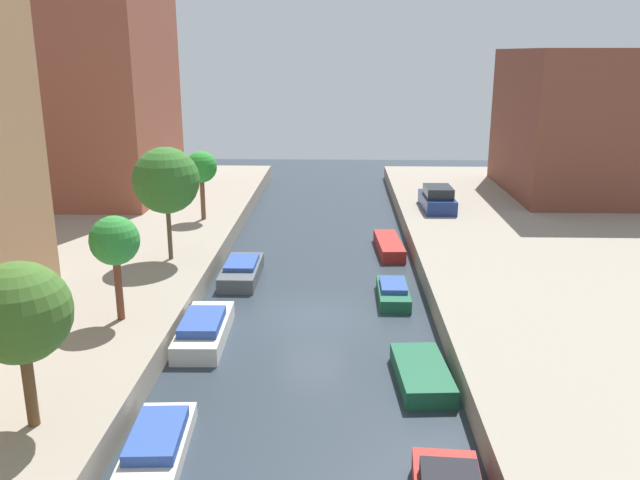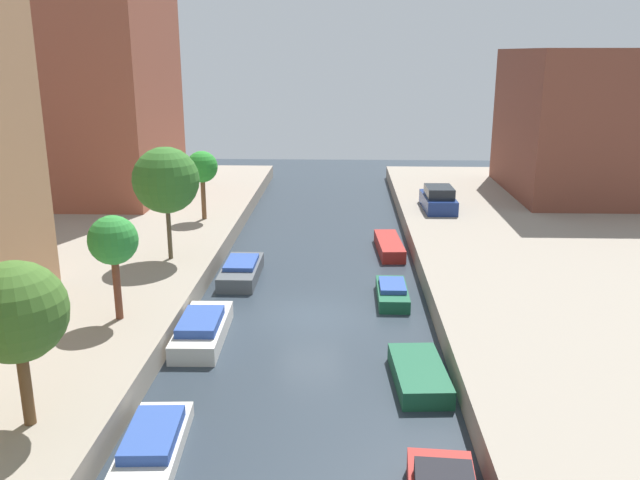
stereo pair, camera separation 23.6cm
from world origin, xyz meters
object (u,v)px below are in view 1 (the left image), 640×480
Objects in this scene: moored_boat_right_3 at (393,293)px; parked_car at (437,199)px; low_block_right at (584,123)px; street_tree_4 at (201,168)px; street_tree_3 at (166,181)px; moored_boat_left_2 at (204,330)px; moored_boat_right_2 at (422,374)px; street_tree_2 at (115,242)px; moored_boat_right_4 at (389,246)px; street_tree_1 at (20,313)px; moored_boat_left_1 at (155,449)px; apartment_tower_far at (79,14)px; moored_boat_left_3 at (242,271)px.

parked_car is at bearing 74.39° from moored_boat_right_3.
street_tree_4 is at bearing -160.93° from low_block_right.
street_tree_3 is 1.56× the size of moored_boat_right_3.
moored_boat_left_2 is 1.24× the size of moored_boat_right_2.
moored_boat_left_2 is (-22.03, -23.74, -5.49)m from low_block_right.
parked_car is 21.57m from moored_boat_right_2.
street_tree_3 is at bearing 90.00° from street_tree_2.
street_tree_1 is at bearing -118.99° from moored_boat_right_4.
low_block_right is 12.84m from parked_car.
parked_car is 1.16× the size of moored_boat_right_2.
street_tree_2 is 0.85× the size of moored_boat_left_1.
moored_boat_right_2 is at bearing -51.44° from apartment_tower_far.
street_tree_4 is 21.57m from moored_boat_right_2.
street_tree_3 reaches higher than moored_boat_right_3.
moored_boat_left_3 reaches higher than moored_boat_right_4.
moored_boat_right_3 is at bearing -41.45° from apartment_tower_far.
moored_boat_left_3 is 7.60m from moored_boat_right_3.
low_block_right is 3.23× the size of street_tree_2.
moored_boat_right_3 is at bearing 49.25° from street_tree_1.
street_tree_3 is at bearing 136.66° from moored_boat_right_2.
parked_car is at bearing 58.01° from moored_boat_left_2.
moored_boat_left_1 is at bearing -111.28° from moored_boat_right_4.
moored_boat_left_2 is 7.20m from moored_boat_left_3.
street_tree_1 reaches higher than moored_boat_right_2.
moored_boat_left_2 is at bearing -123.33° from moored_boat_right_4.
moored_boat_right_2 is at bearing -21.60° from moored_boat_left_2.
street_tree_2 is 16.84m from moored_boat_right_4.
low_block_right reaches higher than moored_boat_right_3.
moored_boat_right_2 is at bearing -59.08° from street_tree_4.
street_tree_3 is 15.67m from moored_boat_right_2.
parked_car reaches higher than moored_boat_left_3.
apartment_tower_far reaches higher than street_tree_4.
street_tree_2 is at bearing -131.43° from moored_boat_right_4.
street_tree_2 is 15.44m from street_tree_4.
moored_boat_left_1 is at bearing -0.08° from street_tree_1.
low_block_right reaches higher than moored_boat_right_2.
moored_boat_right_3 is 0.74× the size of moored_boat_right_4.
moored_boat_left_1 is at bearing -66.19° from street_tree_2.
moored_boat_left_2 is (-0.22, 7.67, 0.12)m from moored_boat_left_1.
moored_boat_left_1 is at bearing -90.68° from moored_boat_left_3.
moored_boat_right_4 is (0.33, 7.40, 0.00)m from moored_boat_right_3.
street_tree_4 is at bearing 90.00° from street_tree_1.
moored_boat_left_3 is at bearing -142.58° from low_block_right.
moored_boat_left_2 is 8.82m from moored_boat_right_3.
street_tree_4 is at bearing 90.00° from street_tree_2.
street_tree_3 is 1.23× the size of moored_boat_left_3.
moored_boat_left_3 is (3.40, -7.90, -3.70)m from street_tree_4.
apartment_tower_far is 28.94m from moored_boat_right_3.
moored_boat_left_1 reaches higher than moored_boat_right_3.
street_tree_2 is 1.14× the size of moored_boat_right_3.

